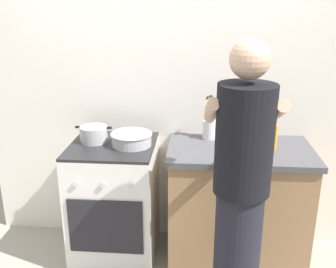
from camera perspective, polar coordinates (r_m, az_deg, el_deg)
The scene contains 10 objects.
ground at distance 3.03m, azimuth -1.19°, elevation -18.92°, with size 6.00×6.00×0.00m, color gray.
back_wall at distance 2.95m, azimuth 3.53°, elevation 6.92°, with size 3.20×0.10×2.50m.
countertop at distance 2.91m, azimuth 10.06°, elevation -10.32°, with size 1.00×0.60×0.90m.
stove_range at distance 2.96m, azimuth -7.81°, elevation -9.75°, with size 0.60×0.62×0.90m.
pot at distance 2.83m, azimuth -10.83°, elevation -0.02°, with size 0.26×0.20×0.11m.
mixing_bowl at distance 2.73m, azimuth -5.39°, elevation -0.65°, with size 0.29×0.29×0.09m.
utensil_crock at distance 2.85m, azimuth 6.13°, elevation 1.24°, with size 0.10×0.10×0.33m.
spice_bottle at distance 2.70m, azimuth 9.83°, elevation -1.18°, with size 0.04×0.04×0.09m.
oil_bottle at distance 2.72m, azimuth 15.12°, elevation -0.29°, with size 0.06×0.06×0.23m.
person at distance 2.15m, azimuth 10.58°, elevation -9.13°, with size 0.41×0.50×1.70m.
Camera 1 is at (0.25, -2.38, 1.86)m, focal length 41.51 mm.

